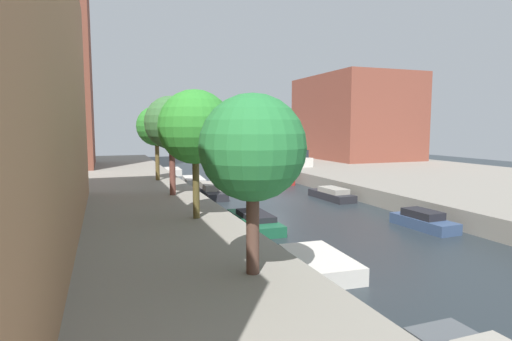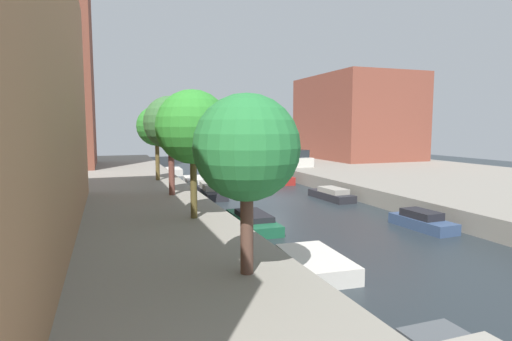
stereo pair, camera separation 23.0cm
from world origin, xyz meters
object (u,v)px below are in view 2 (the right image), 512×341
street_tree_3 (157,126)px  moored_boat_left_3 (211,191)px  parked_car (295,159)px  moored_boat_left_2 (253,221)px  moored_boat_left_5 (174,171)px  moored_boat_left_4 (194,180)px  moored_boat_right_3 (279,179)px  street_tree_2 (171,123)px  street_tree_0 (247,149)px  moored_boat_right_2 (332,194)px  moored_boat_left_1 (316,264)px  moored_boat_right_1 (422,221)px  apartment_tower_far (30,12)px  street_tree_1 (193,127)px  low_block_right (356,118)px

street_tree_3 → moored_boat_left_3: size_ratio=1.11×
parked_car → moored_boat_left_2: 21.08m
street_tree_3 → moored_boat_left_5: 12.75m
moored_boat_left_4 → moored_boat_right_3: bearing=-22.6°
street_tree_2 → parked_car: (13.73, 13.48, -3.28)m
street_tree_0 → moored_boat_right_2: street_tree_0 is taller
moored_boat_left_2 → moored_boat_left_4: (0.44, 16.27, -0.07)m
parked_car → moored_boat_left_1: bearing=-113.5°
moored_boat_right_1 → apartment_tower_far: bearing=125.7°
parked_car → moored_boat_left_2: parked_car is taller
apartment_tower_far → moored_boat_left_4: size_ratio=7.22×
street_tree_0 → moored_boat_left_5: 31.81m
parked_car → moored_boat_left_3: 13.84m
street_tree_1 → moored_boat_left_5: 25.11m
street_tree_1 → street_tree_2: 6.19m
apartment_tower_far → street_tree_1: 29.62m
parked_car → moored_boat_left_1: 26.86m
street_tree_0 → moored_boat_left_2: 9.77m
street_tree_3 → moored_boat_left_1: bearing=-80.4°
low_block_right → moored_boat_right_3: 18.93m
low_block_right → moored_boat_right_2: size_ratio=3.54×
moored_boat_right_1 → low_block_right: bearing=62.6°
street_tree_2 → moored_boat_left_3: bearing=53.8°
moored_boat_left_3 → moored_boat_right_3: 8.13m
street_tree_1 → moored_boat_left_2: street_tree_1 is taller
street_tree_1 → moored_boat_left_2: (3.10, 1.52, -4.41)m
moored_boat_left_2 → moored_boat_left_4: bearing=88.5°
street_tree_0 → moored_boat_right_3: bearing=65.2°
moored_boat_left_3 → moored_boat_left_5: size_ratio=1.43×
street_tree_0 → moored_boat_right_2: (10.43, 13.73, -3.88)m
apartment_tower_far → parked_car: size_ratio=5.83×
street_tree_1 → moored_boat_left_3: (3.29, 10.67, -4.35)m
moored_boat_left_4 → moored_boat_right_2: size_ratio=0.99×
apartment_tower_far → low_block_right: bearing=-0.4°
moored_boat_left_1 → moored_boat_left_5: moored_boat_left_5 is taller
low_block_right → moored_boat_right_2: 24.43m
street_tree_2 → moored_boat_right_2: size_ratio=1.39×
moored_boat_right_3 → moored_boat_left_5: bearing=127.5°
moored_boat_left_5 → moored_boat_right_1: (7.60, -25.99, 0.04)m
low_block_right → parked_car: size_ratio=2.89×
low_block_right → moored_boat_right_2: low_block_right is taller
moored_boat_left_2 → moored_boat_right_3: moored_boat_right_3 is taller
moored_boat_left_5 → moored_boat_right_1: 27.08m
low_block_right → moored_boat_left_4: low_block_right is taller
moored_boat_left_3 → moored_boat_right_1: (7.16, -12.11, -0.02)m
moored_boat_left_1 → moored_boat_right_2: bearing=57.9°
street_tree_0 → street_tree_1: street_tree_1 is taller
low_block_right → moored_boat_left_3: 26.81m
moored_boat_left_1 → moored_boat_left_4: size_ratio=0.85×
apartment_tower_far → moored_boat_right_3: size_ratio=8.85×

